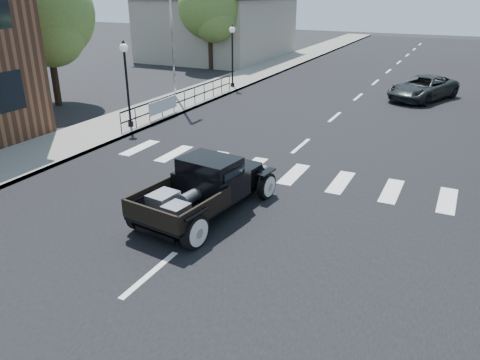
% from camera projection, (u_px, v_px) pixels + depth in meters
% --- Properties ---
extents(ground, '(120.00, 120.00, 0.00)m').
position_uv_depth(ground, '(216.00, 219.00, 12.76)').
color(ground, black).
rests_on(ground, ground).
extents(road, '(14.00, 80.00, 0.02)m').
position_uv_depth(road, '(350.00, 104.00, 25.21)').
color(road, black).
rests_on(road, ground).
extents(road_markings, '(12.00, 60.00, 0.06)m').
position_uv_depth(road_markings, '(323.00, 128.00, 21.06)').
color(road_markings, silver).
rests_on(road_markings, ground).
extents(sidewalk_left, '(3.00, 80.00, 0.15)m').
position_uv_depth(sidewalk_left, '(212.00, 89.00, 28.64)').
color(sidewalk_left, gray).
rests_on(sidewalk_left, ground).
extents(low_building_left, '(10.00, 12.00, 5.00)m').
position_uv_depth(low_building_left, '(219.00, 29.00, 41.15)').
color(low_building_left, '#A89F8D').
rests_on(low_building_left, ground).
extents(railing, '(0.08, 10.00, 1.00)m').
position_uv_depth(railing, '(184.00, 98.00, 23.78)').
color(railing, black).
rests_on(railing, sidewalk_left).
extents(banner, '(0.04, 2.20, 0.60)m').
position_uv_depth(banner, '(163.00, 110.00, 22.16)').
color(banner, silver).
rests_on(banner, sidewalk_left).
extents(lamp_post_b, '(0.36, 0.36, 3.68)m').
position_uv_depth(lamp_post_b, '(127.00, 85.00, 20.07)').
color(lamp_post_b, black).
rests_on(lamp_post_b, sidewalk_left).
extents(lamp_post_c, '(0.36, 0.36, 3.68)m').
position_uv_depth(lamp_post_c, '(232.00, 56.00, 28.37)').
color(lamp_post_c, black).
rests_on(lamp_post_c, sidewalk_left).
extents(big_tree_near, '(4.82, 4.82, 7.08)m').
position_uv_depth(big_tree_near, '(49.00, 37.00, 23.73)').
color(big_tree_near, '#4D682C').
rests_on(big_tree_near, ground).
extents(big_tree_far, '(4.65, 4.65, 6.84)m').
position_uv_depth(big_tree_far, '(210.00, 23.00, 34.80)').
color(big_tree_far, '#4D682C').
rests_on(big_tree_far, ground).
extents(hotrod_pickup, '(2.77, 4.94, 1.63)m').
position_uv_depth(hotrod_pickup, '(206.00, 187.00, 12.73)').
color(hotrod_pickup, black).
rests_on(hotrod_pickup, ground).
extents(second_car, '(3.86, 5.23, 1.32)m').
position_uv_depth(second_car, '(423.00, 88.00, 26.02)').
color(second_car, black).
rests_on(second_car, ground).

